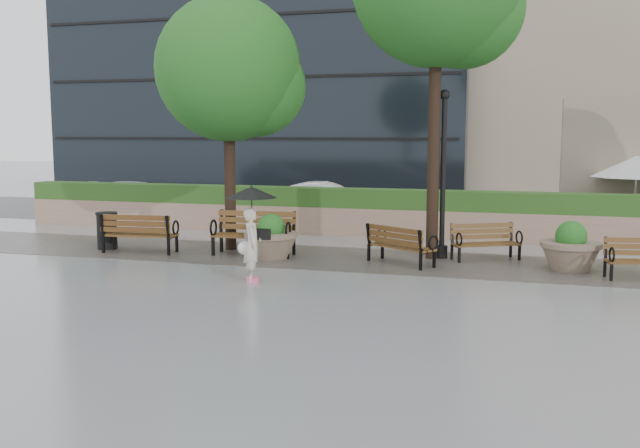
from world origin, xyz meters
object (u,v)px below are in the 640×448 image
(bench_2, at_px, (400,253))
(trash_bin, at_px, (107,232))
(car_left, at_px, (138,198))
(pedestrian, at_px, (252,224))
(bench_3, at_px, (485,250))
(lamppost, at_px, (443,185))
(bench_1, at_px, (254,243))
(car_right, at_px, (325,201))
(planter_right, at_px, (571,251))
(planter_left, at_px, (271,241))
(bench_0, at_px, (140,241))

(bench_2, bearing_deg, trash_bin, 31.63)
(car_left, distance_m, pedestrian, 12.74)
(pedestrian, bearing_deg, bench_3, -73.26)
(trash_bin, distance_m, lamppost, 8.54)
(bench_1, height_order, car_right, car_right)
(bench_2, xyz_separation_m, car_left, (-10.84, 7.03, 0.34))
(car_right, distance_m, pedestrian, 10.41)
(bench_3, height_order, pedestrian, pedestrian)
(car_left, bearing_deg, planter_right, -124.85)
(bench_2, height_order, trash_bin, trash_bin)
(planter_left, xyz_separation_m, car_left, (-7.76, 7.09, 0.19))
(bench_1, relative_size, pedestrian, 1.06)
(bench_1, bearing_deg, lamppost, 8.73)
(planter_left, distance_m, trash_bin, 4.50)
(car_right, bearing_deg, planter_left, -175.02)
(bench_2, distance_m, pedestrian, 3.76)
(bench_2, distance_m, lamppost, 2.00)
(planter_right, bearing_deg, bench_0, -176.63)
(bench_0, xyz_separation_m, trash_bin, (-1.10, 0.27, 0.16))
(planter_right, bearing_deg, lamppost, 165.25)
(bench_0, height_order, bench_1, bench_1)
(bench_1, distance_m, car_left, 9.95)
(trash_bin, height_order, lamppost, lamppost)
(bench_3, relative_size, planter_left, 1.31)
(bench_1, distance_m, bench_3, 5.51)
(bench_2, xyz_separation_m, trash_bin, (-7.58, 0.02, 0.19))
(planter_right, relative_size, pedestrian, 0.68)
(bench_1, distance_m, pedestrian, 3.13)
(car_left, xyz_separation_m, pedestrian, (8.30, -9.65, 0.55))
(car_right, bearing_deg, bench_1, -178.94)
(bench_0, distance_m, car_right, 8.32)
(planter_left, distance_m, lamppost, 4.25)
(bench_2, height_order, planter_left, planter_left)
(planter_left, bearing_deg, trash_bin, 178.98)
(bench_0, xyz_separation_m, lamppost, (7.27, 1.35, 1.45))
(trash_bin, relative_size, lamppost, 0.23)
(bench_1, relative_size, bench_2, 1.17)
(bench_1, height_order, lamppost, lamppost)
(bench_2, height_order, car_right, car_right)
(bench_0, xyz_separation_m, bench_3, (8.28, 1.37, -0.04))
(bench_3, height_order, planter_left, planter_left)
(bench_3, relative_size, planter_right, 1.29)
(bench_1, bearing_deg, pedestrian, -71.76)
(bench_0, relative_size, planter_right, 1.45)
(bench_0, distance_m, bench_3, 8.40)
(lamppost, xyz_separation_m, car_right, (-4.75, 6.58, -1.10))
(car_left, xyz_separation_m, car_right, (6.89, 0.64, 0.03))
(planter_right, distance_m, trash_bin, 11.23)
(bench_0, height_order, pedestrian, pedestrian)
(bench_1, relative_size, planter_right, 1.56)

